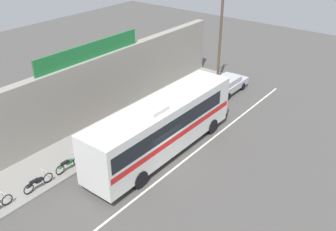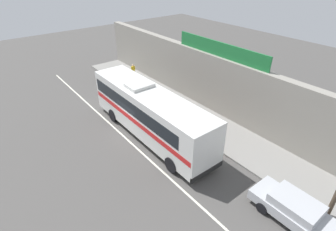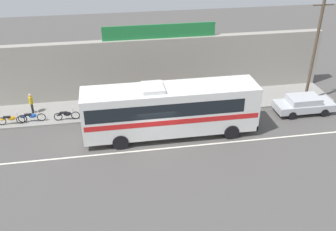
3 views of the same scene
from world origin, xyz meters
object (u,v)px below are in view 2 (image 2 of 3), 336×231
(parked_car, at_px, (296,210))
(motorcycle_orange, at_px, (134,86))
(intercity_bus, at_px, (149,111))
(motorcycle_black, at_px, (115,74))
(motorcycle_red, at_px, (122,78))
(motorcycle_green, at_px, (147,93))
(pedestrian_far_left, at_px, (133,70))

(parked_car, xyz_separation_m, motorcycle_orange, (-17.67, 1.65, -0.17))
(intercity_bus, height_order, motorcycle_black, intercity_bus)
(parked_car, height_order, motorcycle_red, parked_car)
(parked_car, distance_m, motorcycle_orange, 17.74)
(motorcycle_red, height_order, motorcycle_green, same)
(motorcycle_red, height_order, pedestrian_far_left, pedestrian_far_left)
(motorcycle_red, xyz_separation_m, motorcycle_black, (-1.42, -0.13, 0.00))
(motorcycle_orange, distance_m, pedestrian_far_left, 3.06)
(parked_car, height_order, motorcycle_orange, parked_car)
(parked_car, relative_size, pedestrian_far_left, 2.83)
(intercity_bus, xyz_separation_m, motorcycle_orange, (-7.09, 3.02, -1.50))
(motorcycle_red, xyz_separation_m, motorcycle_orange, (2.47, -0.13, 0.00))
(parked_car, distance_m, pedestrian_far_left, 20.51)
(motorcycle_green, bearing_deg, motorcycle_orange, -178.33)
(intercity_bus, height_order, motorcycle_orange, intercity_bus)
(motorcycle_orange, xyz_separation_m, motorcycle_black, (-3.88, 0.00, 0.00))
(intercity_bus, bearing_deg, motorcycle_green, 148.13)
(intercity_bus, height_order, pedestrian_far_left, intercity_bus)
(pedestrian_far_left, bearing_deg, motorcycle_orange, -31.00)
(intercity_bus, bearing_deg, pedestrian_far_left, 154.68)
(motorcycle_black, relative_size, motorcycle_green, 1.01)
(intercity_bus, relative_size, motorcycle_red, 6.05)
(intercity_bus, xyz_separation_m, motorcycle_red, (-9.56, 3.15, -1.50))
(parked_car, bearing_deg, pedestrian_far_left, 171.00)
(intercity_bus, xyz_separation_m, motorcycle_black, (-10.98, 3.03, -1.50))
(parked_car, relative_size, motorcycle_red, 2.29)
(motorcycle_orange, height_order, motorcycle_green, same)
(motorcycle_orange, xyz_separation_m, pedestrian_far_left, (-2.59, 1.56, 0.48))
(motorcycle_red, height_order, motorcycle_orange, same)
(intercity_bus, xyz_separation_m, parked_car, (10.57, 1.37, -1.33))
(motorcycle_red, relative_size, motorcycle_green, 1.02)
(intercity_bus, bearing_deg, parked_car, 7.40)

